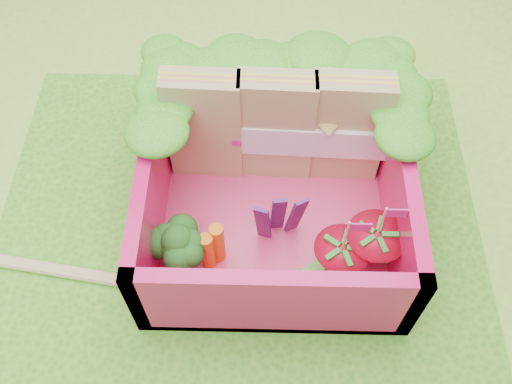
{
  "coord_description": "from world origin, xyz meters",
  "views": [
    {
      "loc": [
        0.13,
        -1.38,
        2.7
      ],
      "look_at": [
        0.1,
        0.23,
        0.28
      ],
      "focal_mm": 40.0,
      "sensor_mm": 36.0,
      "label": 1
    }
  ],
  "objects": [
    {
      "name": "ground",
      "position": [
        0.0,
        0.0,
        0.0
      ],
      "size": [
        14.0,
        14.0,
        0.0
      ],
      "primitive_type": "plane",
      "color": "#92CF3A",
      "rests_on": "ground"
    },
    {
      "name": "placemat",
      "position": [
        0.0,
        0.0,
        0.01
      ],
      "size": [
        2.6,
        2.6,
        0.03
      ],
      "primitive_type": "cube",
      "color": "#48A224",
      "rests_on": "ground"
    },
    {
      "name": "bento_floor",
      "position": [
        0.19,
        0.23,
        0.06
      ],
      "size": [
        1.3,
        1.3,
        0.05
      ],
      "primitive_type": "cube",
      "color": "#E1396F",
      "rests_on": "placemat"
    },
    {
      "name": "bento_box",
      "position": [
        0.19,
        0.23,
        0.31
      ],
      "size": [
        1.3,
        1.3,
        0.55
      ],
      "color": "#DF125D",
      "rests_on": "placemat"
    },
    {
      "name": "lettuce_ruffle",
      "position": [
        0.19,
        0.72,
        0.64
      ],
      "size": [
        1.43,
        0.83,
        0.11
      ],
      "color": "#26921A",
      "rests_on": "bento_box"
    },
    {
      "name": "sandwich_stack",
      "position": [
        0.2,
        0.54,
        0.42
      ],
      "size": [
        1.25,
        0.22,
        0.69
      ],
      "color": "tan",
      "rests_on": "bento_floor"
    },
    {
      "name": "broccoli",
      "position": [
        -0.27,
        -0.09,
        0.27
      ],
      "size": [
        0.34,
        0.34,
        0.27
      ],
      "color": "#599447",
      "rests_on": "bento_floor"
    },
    {
      "name": "carrot_sticks",
      "position": [
        -0.11,
        -0.06,
        0.22
      ],
      "size": [
        0.12,
        0.11,
        0.28
      ],
      "color": "orange",
      "rests_on": "bento_floor"
    },
    {
      "name": "purple_wedges",
      "position": [
        0.21,
        0.09,
        0.27
      ],
      "size": [
        0.24,
        0.09,
        0.38
      ],
      "color": "#451752",
      "rests_on": "bento_floor"
    },
    {
      "name": "strawberry_left",
      "position": [
        0.51,
        -0.12,
        0.22
      ],
      "size": [
        0.27,
        0.27,
        0.51
      ],
      "color": "red",
      "rests_on": "bento_floor"
    },
    {
      "name": "strawberry_right",
      "position": [
        0.67,
        -0.06,
        0.23
      ],
      "size": [
        0.29,
        0.29,
        0.53
      ],
      "color": "red",
      "rests_on": "bento_floor"
    },
    {
      "name": "snap_peas",
      "position": [
        0.52,
        -0.09,
        0.11
      ],
      "size": [
        0.64,
        0.31,
        0.05
      ],
      "color": "#57C73E",
      "rests_on": "bento_floor"
    },
    {
      "name": "chopsticks",
      "position": [
        -1.07,
        -0.1,
        0.05
      ],
      "size": [
        2.09,
        0.38,
        0.05
      ],
      "color": "#D3B973",
      "rests_on": "placemat"
    }
  ]
}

